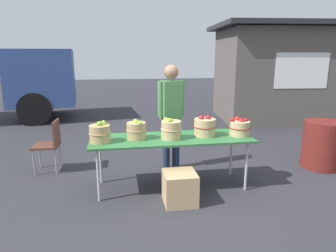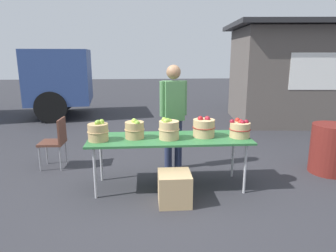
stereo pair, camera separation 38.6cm
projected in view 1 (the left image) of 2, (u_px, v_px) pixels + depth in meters
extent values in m
plane|color=#2D2D33|center=(171.00, 186.00, 4.51)|extent=(40.00, 40.00, 0.00)
cube|color=#2D6B38|center=(171.00, 139.00, 4.34)|extent=(2.30, 0.76, 0.03)
cylinder|color=#B2B2B7|center=(98.00, 176.00, 3.97)|extent=(0.04, 0.04, 0.72)
cylinder|color=#B2B2B7|center=(246.00, 166.00, 4.30)|extent=(0.04, 0.04, 0.72)
cylinder|color=#B2B2B7|center=(100.00, 160.00, 4.55)|extent=(0.04, 0.04, 0.72)
cylinder|color=#B2B2B7|center=(231.00, 153.00, 4.87)|extent=(0.04, 0.04, 0.72)
cylinder|color=tan|center=(100.00, 134.00, 4.08)|extent=(0.28, 0.28, 0.24)
torus|color=tan|center=(100.00, 133.00, 4.08)|extent=(0.30, 0.30, 0.01)
sphere|color=#7AA833|center=(99.00, 124.00, 4.03)|extent=(0.08, 0.08, 0.08)
sphere|color=#8CB738|center=(103.00, 123.00, 4.08)|extent=(0.07, 0.07, 0.07)
sphere|color=#8CB738|center=(103.00, 126.00, 4.07)|extent=(0.08, 0.08, 0.08)
sphere|color=#8CB738|center=(100.00, 124.00, 4.06)|extent=(0.08, 0.08, 0.08)
cylinder|color=tan|center=(136.00, 131.00, 4.24)|extent=(0.27, 0.27, 0.24)
torus|color=tan|center=(136.00, 130.00, 4.24)|extent=(0.29, 0.29, 0.01)
sphere|color=#8CB738|center=(136.00, 122.00, 4.19)|extent=(0.07, 0.07, 0.07)
sphere|color=#9EC647|center=(135.00, 121.00, 4.27)|extent=(0.07, 0.07, 0.07)
sphere|color=#8CB738|center=(138.00, 122.00, 4.21)|extent=(0.06, 0.06, 0.06)
sphere|color=#7AA833|center=(139.00, 123.00, 4.20)|extent=(0.07, 0.07, 0.07)
sphere|color=#7AA833|center=(140.00, 124.00, 4.14)|extent=(0.08, 0.08, 0.08)
cylinder|color=tan|center=(171.00, 130.00, 4.24)|extent=(0.28, 0.28, 0.26)
torus|color=tan|center=(171.00, 129.00, 4.24)|extent=(0.30, 0.30, 0.01)
sphere|color=#8CB738|center=(170.00, 121.00, 4.24)|extent=(0.07, 0.07, 0.07)
sphere|color=#8CB738|center=(166.00, 120.00, 4.23)|extent=(0.07, 0.07, 0.07)
sphere|color=#9EC647|center=(168.00, 121.00, 4.15)|extent=(0.08, 0.08, 0.08)
sphere|color=#7AA833|center=(170.00, 121.00, 4.21)|extent=(0.08, 0.08, 0.08)
sphere|color=#8CB738|center=(172.00, 121.00, 4.22)|extent=(0.08, 0.08, 0.08)
cylinder|color=tan|center=(205.00, 127.00, 4.41)|extent=(0.31, 0.31, 0.25)
torus|color=maroon|center=(205.00, 126.00, 4.40)|extent=(0.33, 0.33, 0.01)
sphere|color=maroon|center=(201.00, 118.00, 4.37)|extent=(0.08, 0.08, 0.08)
sphere|color=maroon|center=(208.00, 118.00, 4.38)|extent=(0.08, 0.08, 0.08)
sphere|color=maroon|center=(209.00, 118.00, 4.37)|extent=(0.07, 0.07, 0.07)
sphere|color=#B22319|center=(207.00, 118.00, 4.48)|extent=(0.08, 0.08, 0.08)
cylinder|color=tan|center=(240.00, 128.00, 4.42)|extent=(0.29, 0.29, 0.21)
torus|color=maroon|center=(240.00, 128.00, 4.42)|extent=(0.31, 0.31, 0.01)
sphere|color=maroon|center=(243.00, 121.00, 4.37)|extent=(0.07, 0.07, 0.07)
sphere|color=maroon|center=(246.00, 121.00, 4.41)|extent=(0.07, 0.07, 0.07)
sphere|color=#B22319|center=(237.00, 119.00, 4.49)|extent=(0.08, 0.08, 0.08)
sphere|color=maroon|center=(232.00, 121.00, 4.40)|extent=(0.07, 0.07, 0.07)
sphere|color=#B22319|center=(240.00, 121.00, 4.40)|extent=(0.07, 0.07, 0.07)
sphere|color=maroon|center=(241.00, 120.00, 4.41)|extent=(0.07, 0.07, 0.07)
cylinder|color=#262D4C|center=(176.00, 144.00, 5.15)|extent=(0.12, 0.12, 0.85)
cylinder|color=#262D4C|center=(166.00, 145.00, 5.08)|extent=(0.12, 0.12, 0.85)
cube|color=#4C7F4C|center=(171.00, 101.00, 4.94)|extent=(0.36, 0.29, 0.64)
sphere|color=#936B4C|center=(171.00, 72.00, 4.83)|extent=(0.23, 0.23, 0.23)
cylinder|color=#4C7F4C|center=(182.00, 98.00, 5.00)|extent=(0.09, 0.09, 0.57)
cylinder|color=#4C7F4C|center=(160.00, 99.00, 4.87)|extent=(0.09, 0.09, 0.57)
cube|color=#334C8C|center=(43.00, 77.00, 9.04)|extent=(2.02, 2.29, 1.60)
cube|color=black|center=(71.00, 66.00, 9.19)|extent=(0.23, 1.76, 0.80)
cylinder|color=black|center=(43.00, 99.00, 10.08)|extent=(0.93, 0.38, 0.90)
cylinder|color=black|center=(35.00, 109.00, 8.30)|extent=(0.93, 0.38, 0.90)
cube|color=#59514C|center=(274.00, 75.00, 8.89)|extent=(3.20, 2.66, 2.60)
cube|color=#262628|center=(278.00, 26.00, 8.57)|extent=(3.74, 3.20, 0.12)
cube|color=white|center=(302.00, 71.00, 7.71)|extent=(1.40, 0.16, 0.90)
cube|color=brown|center=(46.00, 146.00, 5.00)|extent=(0.41, 0.41, 0.04)
cube|color=brown|center=(56.00, 133.00, 4.97)|extent=(0.04, 0.40, 0.40)
cylinder|color=gray|center=(40.00, 156.00, 5.19)|extent=(0.02, 0.02, 0.42)
cylinder|color=gray|center=(34.00, 163.00, 4.86)|extent=(0.02, 0.02, 0.42)
cylinder|color=gray|center=(60.00, 155.00, 5.23)|extent=(0.02, 0.02, 0.42)
cylinder|color=gray|center=(56.00, 162.00, 4.91)|extent=(0.02, 0.02, 0.42)
cylinder|color=maroon|center=(322.00, 145.00, 5.17)|extent=(0.64, 0.64, 0.81)
cube|color=tan|center=(180.00, 188.00, 3.96)|extent=(0.42, 0.42, 0.42)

